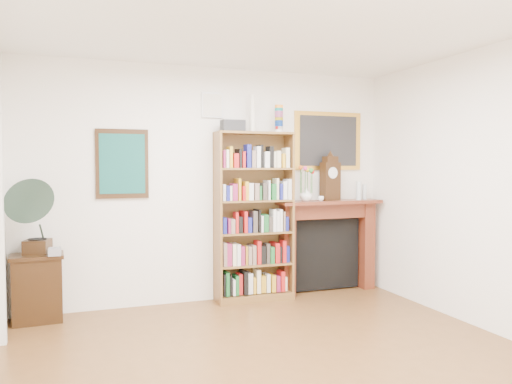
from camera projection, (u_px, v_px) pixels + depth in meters
room at (300, 197)px, 3.65m from camera, size 4.51×5.01×2.81m
teal_poster at (122, 164)px, 5.61m from camera, size 0.58×0.04×0.78m
small_picture at (212, 105)px, 5.93m from camera, size 0.26×0.04×0.30m
gilt_painting at (328, 141)px, 6.48m from camera, size 0.95×0.04×0.75m
bookshelf at (254, 207)px, 6.00m from camera, size 0.94×0.35×2.34m
side_cabinet at (38, 288)px, 5.20m from camera, size 0.53×0.40×0.71m
fireplace at (327, 238)px, 6.45m from camera, size 1.41×0.37×1.18m
gramophone at (36, 212)px, 5.07m from camera, size 0.61×0.70×0.79m
cd_stack at (55, 252)px, 5.11m from camera, size 0.12×0.12×0.08m
mantel_clock at (330, 179)px, 6.39m from camera, size 0.26×0.18×0.56m
flower_vase at (306, 195)px, 6.24m from camera, size 0.17×0.17×0.16m
teacup at (321, 199)px, 6.29m from camera, size 0.10×0.10×0.06m
bottle_left at (359, 191)px, 6.49m from camera, size 0.07×0.07×0.24m
bottle_right at (364, 192)px, 6.58m from camera, size 0.06×0.06×0.20m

